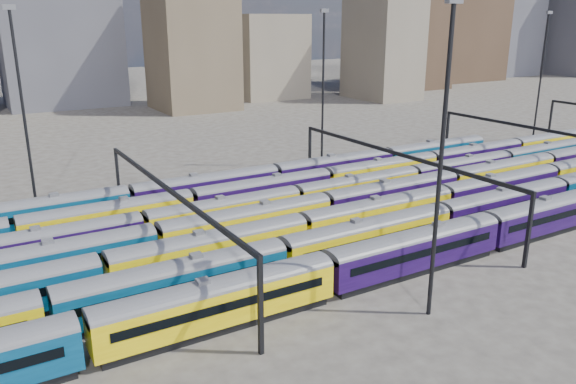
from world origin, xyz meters
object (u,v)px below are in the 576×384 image
mast_2 (442,153)px  rake_0 (488,227)px  rake_2 (302,228)px  rake_1 (503,202)px

mast_2 → rake_0: bearing=24.8°
rake_0 → mast_2: (-15.17, -7.00, 11.28)m
rake_2 → rake_1: bearing=-11.0°
rake_0 → rake_2: (-17.22, 10.00, -0.01)m
rake_0 → rake_2: 19.92m
rake_0 → rake_2: rake_0 is taller
rake_0 → rake_1: rake_0 is taller
rake_2 → mast_2: 20.51m
rake_1 → rake_2: rake_2 is taller
rake_1 → rake_2: bearing=169.0°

